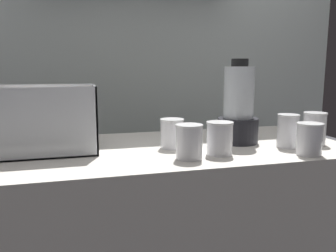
{
  "coord_description": "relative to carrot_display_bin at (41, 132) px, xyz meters",
  "views": [
    {
      "loc": [
        -0.33,
        -1.24,
        1.2
      ],
      "look_at": [
        0.0,
        0.0,
        0.98
      ],
      "focal_mm": 36.73,
      "sensor_mm": 36.0,
      "label": 1
    }
  ],
  "objects": [
    {
      "name": "blender_pitcher",
      "position": [
        0.75,
        -0.03,
        0.06
      ],
      "size": [
        0.16,
        0.16,
        0.33
      ],
      "color": "black",
      "rests_on": "counter"
    },
    {
      "name": "back_wall_unit",
      "position": [
        0.46,
        0.73,
        0.3
      ],
      "size": [
        2.6,
        0.24,
        2.5
      ],
      "color": "silver",
      "rests_on": "ground_plane"
    },
    {
      "name": "carrot_display_bin",
      "position": [
        0.0,
        0.0,
        0.0
      ],
      "size": [
        0.36,
        0.23,
        0.24
      ],
      "color": "white",
      "rests_on": "counter"
    },
    {
      "name": "juice_cup_carrot_left",
      "position": [
        0.48,
        -0.22,
        -0.02
      ],
      "size": [
        0.09,
        0.09,
        0.11
      ],
      "color": "white",
      "rests_on": "counter"
    },
    {
      "name": "juice_cup_orange_right",
      "position": [
        0.89,
        -0.16,
        -0.02
      ],
      "size": [
        0.08,
        0.08,
        0.13
      ],
      "color": "white",
      "rests_on": "counter"
    },
    {
      "name": "juice_cup_beet_middle",
      "position": [
        0.6,
        -0.19,
        -0.02
      ],
      "size": [
        0.09,
        0.09,
        0.11
      ],
      "color": "white",
      "rests_on": "counter"
    },
    {
      "name": "juice_cup_carrot_far_right",
      "position": [
        0.9,
        -0.28,
        -0.02
      ],
      "size": [
        0.09,
        0.09,
        0.11
      ],
      "color": "white",
      "rests_on": "counter"
    },
    {
      "name": "juice_cup_pomegranate_rightmost",
      "position": [
        1.03,
        -0.14,
        -0.02
      ],
      "size": [
        0.09,
        0.09,
        0.13
      ],
      "color": "white",
      "rests_on": "counter"
    },
    {
      "name": "juice_cup_pomegranate_far_left",
      "position": [
        0.47,
        -0.06,
        -0.02
      ],
      "size": [
        0.09,
        0.09,
        0.11
      ],
      "color": "white",
      "rests_on": "counter"
    }
  ]
}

